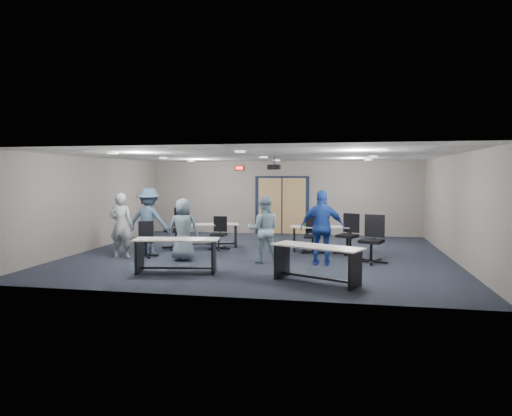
% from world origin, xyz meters
% --- Properties ---
extents(floor, '(10.00, 10.00, 0.00)m').
position_xyz_m(floor, '(0.00, 0.00, 0.00)').
color(floor, black).
rests_on(floor, ground).
extents(back_wall, '(10.00, 0.04, 2.70)m').
position_xyz_m(back_wall, '(0.00, 4.50, 1.35)').
color(back_wall, gray).
rests_on(back_wall, floor).
extents(front_wall, '(10.00, 0.04, 2.70)m').
position_xyz_m(front_wall, '(0.00, -4.50, 1.35)').
color(front_wall, gray).
rests_on(front_wall, floor).
extents(left_wall, '(0.04, 9.00, 2.70)m').
position_xyz_m(left_wall, '(-5.00, 0.00, 1.35)').
color(left_wall, gray).
rests_on(left_wall, floor).
extents(right_wall, '(0.04, 9.00, 2.70)m').
position_xyz_m(right_wall, '(5.00, 0.00, 1.35)').
color(right_wall, gray).
rests_on(right_wall, floor).
extents(ceiling, '(10.00, 9.00, 0.04)m').
position_xyz_m(ceiling, '(0.00, 0.00, 2.70)').
color(ceiling, white).
rests_on(ceiling, back_wall).
extents(double_door, '(2.00, 0.07, 2.20)m').
position_xyz_m(double_door, '(0.00, 4.46, 1.05)').
color(double_door, black).
rests_on(double_door, back_wall).
extents(exit_sign, '(0.32, 0.07, 0.18)m').
position_xyz_m(exit_sign, '(-1.60, 4.44, 2.45)').
color(exit_sign, black).
rests_on(exit_sign, back_wall).
extents(ceiling_projector, '(0.35, 0.32, 0.37)m').
position_xyz_m(ceiling_projector, '(0.30, 0.50, 2.40)').
color(ceiling_projector, black).
rests_on(ceiling_projector, ceiling).
extents(ceiling_can_lights, '(6.24, 5.74, 0.02)m').
position_xyz_m(ceiling_can_lights, '(0.00, 0.25, 2.67)').
color(ceiling_can_lights, silver).
rests_on(ceiling_can_lights, ceiling).
extents(table_front_left, '(1.95, 0.92, 0.76)m').
position_xyz_m(table_front_left, '(-1.41, -2.70, 0.52)').
color(table_front_left, beige).
rests_on(table_front_left, floor).
extents(table_front_right, '(1.94, 1.33, 0.75)m').
position_xyz_m(table_front_right, '(1.71, -3.09, 0.51)').
color(table_front_right, beige).
rests_on(table_front_right, floor).
extents(table_back_left, '(1.83, 1.08, 0.70)m').
position_xyz_m(table_back_left, '(-1.73, 0.97, 0.48)').
color(table_back_left, beige).
rests_on(table_back_left, floor).
extents(table_back_right, '(1.83, 0.82, 0.98)m').
position_xyz_m(table_back_right, '(1.62, 0.84, 0.50)').
color(table_back_right, beige).
rests_on(table_back_right, floor).
extents(chair_back_a, '(0.95, 0.95, 1.20)m').
position_xyz_m(chair_back_a, '(-2.62, 0.48, 0.60)').
color(chair_back_a, black).
rests_on(chair_back_a, floor).
extents(chair_back_b, '(0.61, 0.61, 0.96)m').
position_xyz_m(chair_back_b, '(-1.35, 0.56, 0.48)').
color(chair_back_b, black).
rests_on(chair_back_b, floor).
extents(chair_back_c, '(0.66, 0.66, 1.04)m').
position_xyz_m(chair_back_c, '(1.40, 0.40, 0.52)').
color(chair_back_c, black).
rests_on(chair_back_c, floor).
extents(chair_back_d, '(0.94, 0.94, 1.11)m').
position_xyz_m(chair_back_d, '(2.34, 0.44, 0.56)').
color(chair_back_d, black).
rests_on(chair_back_d, floor).
extents(chair_loose_left, '(0.77, 0.77, 0.94)m').
position_xyz_m(chair_loose_left, '(-2.91, -1.00, 0.47)').
color(chair_loose_left, black).
rests_on(chair_loose_left, floor).
extents(chair_loose_right, '(0.96, 0.96, 1.18)m').
position_xyz_m(chair_loose_right, '(2.91, -0.72, 0.59)').
color(chair_loose_right, black).
rests_on(chair_loose_right, floor).
extents(person_gray, '(0.66, 0.46, 1.72)m').
position_xyz_m(person_gray, '(-3.48, -1.24, 0.86)').
color(person_gray, '#979DA4').
rests_on(person_gray, floor).
extents(person_plaid, '(0.82, 0.58, 1.59)m').
position_xyz_m(person_plaid, '(-1.77, -1.25, 0.80)').
color(person_plaid, slate).
rests_on(person_plaid, floor).
extents(person_lightblue, '(0.89, 0.75, 1.65)m').
position_xyz_m(person_lightblue, '(0.30, -1.17, 0.83)').
color(person_lightblue, '#97B9C8').
rests_on(person_lightblue, floor).
extents(person_navy, '(1.06, 0.45, 1.81)m').
position_xyz_m(person_navy, '(1.73, -1.20, 0.91)').
color(person_navy, '#1C3E9D').
rests_on(person_navy, floor).
extents(person_back, '(1.20, 0.70, 1.83)m').
position_xyz_m(person_back, '(-3.03, -0.54, 0.92)').
color(person_back, '#405874').
rests_on(person_back, floor).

